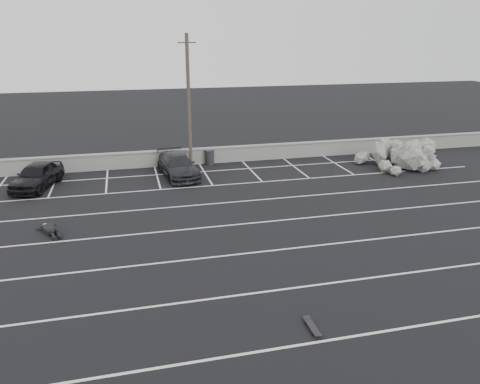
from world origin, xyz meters
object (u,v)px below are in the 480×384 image
object	(u,v)px
car_right	(178,166)
trash_bin	(210,157)
person	(48,227)
car_left	(37,175)
riprap_pile	(402,158)
utility_pole	(189,102)
skateboard	(312,327)

from	to	relation	value
car_right	trash_bin	bearing A→B (deg)	34.92
car_right	trash_bin	xyz separation A→B (m)	(2.37, 2.21, -0.17)
car_right	trash_bin	size ratio (longest dim) A/B	4.68
person	car_left	bearing A→B (deg)	76.88
car_left	riprap_pile	bearing A→B (deg)	14.22
utility_pole	skateboard	bearing A→B (deg)	-87.10
skateboard	riprap_pile	bearing A→B (deg)	51.03
trash_bin	skateboard	size ratio (longest dim) A/B	1.16
car_left	skateboard	xyz separation A→B (m)	(10.05, -16.43, -0.65)
car_left	car_right	world-z (taller)	car_left
utility_pole	person	xyz separation A→B (m)	(-7.68, -8.96, -4.02)
car_right	utility_pole	size ratio (longest dim) A/B	0.55
utility_pole	skateboard	distance (m)	19.07
car_left	skateboard	bearing A→B (deg)	-41.35
car_right	utility_pole	distance (m)	4.15
utility_pole	skateboard	world-z (taller)	utility_pole
car_left	utility_pole	size ratio (longest dim) A/B	0.51
car_left	trash_bin	world-z (taller)	car_left
car_right	skateboard	bearing A→B (deg)	-91.27
car_right	utility_pole	xyz separation A→B (m)	(1.05, 1.81, 3.59)
skateboard	utility_pole	bearing A→B (deg)	93.27
car_left	utility_pole	world-z (taller)	utility_pole
car_right	person	xyz separation A→B (m)	(-6.63, -7.15, -0.44)
trash_bin	skateboard	distance (m)	18.99
person	trash_bin	bearing A→B (deg)	21.12
car_left	trash_bin	xyz separation A→B (m)	(10.44, 2.55, -0.22)
utility_pole	trash_bin	distance (m)	4.00
car_left	person	xyz separation A→B (m)	(1.43, -6.81, -0.49)
car_left	trash_bin	size ratio (longest dim) A/B	4.31
riprap_pile	trash_bin	bearing A→B (deg)	162.95
car_left	car_right	bearing A→B (deg)	19.60
utility_pole	riprap_pile	size ratio (longest dim) A/B	1.62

